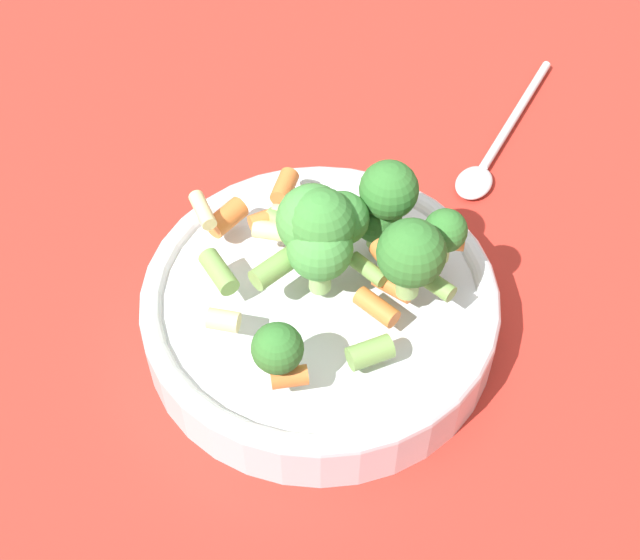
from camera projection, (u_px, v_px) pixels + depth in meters
name	position (u px, v px, depth m)	size (l,w,h in m)	color
ground_plane	(320.00, 330.00, 0.58)	(3.00, 3.00, 0.00)	#B72D23
bowl	(320.00, 308.00, 0.56)	(0.22, 0.22, 0.04)	silver
pasta_salad	(343.00, 237.00, 0.52)	(0.17, 0.17, 0.07)	#8CB766
spoon	(493.00, 152.00, 0.68)	(0.03, 0.18, 0.01)	silver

